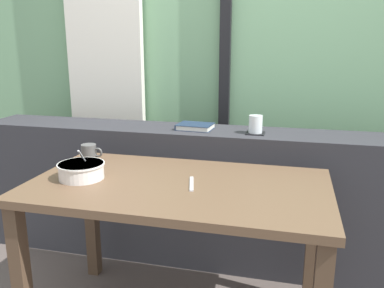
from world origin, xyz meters
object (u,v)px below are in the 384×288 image
object	(u,v)px
coaster_square	(255,133)
soup_bowl	(81,171)
juice_glass	(256,125)
ceramic_mug	(89,153)
breakfast_table	(178,204)
fork_utensil	(192,184)
closed_book	(195,126)

from	to	relation	value
coaster_square	soup_bowl	size ratio (longest dim) A/B	0.48
juice_glass	soup_bowl	world-z (taller)	juice_glass
soup_bowl	ceramic_mug	xyz separation A→B (m)	(-0.10, 0.26, 0.01)
soup_bowl	coaster_square	bearing A→B (deg)	42.54
coaster_square	ceramic_mug	bearing A→B (deg)	-154.33
breakfast_table	soup_bowl	bearing A→B (deg)	-173.88
breakfast_table	soup_bowl	distance (m)	0.46
ceramic_mug	fork_utensil	bearing A→B (deg)	-20.10
coaster_square	fork_utensil	size ratio (longest dim) A/B	0.59
soup_bowl	ceramic_mug	bearing A→B (deg)	110.80
soup_bowl	fork_utensil	distance (m)	0.50
coaster_square	soup_bowl	world-z (taller)	soup_bowl
breakfast_table	coaster_square	world-z (taller)	coaster_square
fork_utensil	soup_bowl	bearing A→B (deg)	171.15
breakfast_table	coaster_square	bearing A→B (deg)	65.67
coaster_square	juice_glass	bearing A→B (deg)	0.00
ceramic_mug	soup_bowl	bearing A→B (deg)	-69.20
breakfast_table	fork_utensil	distance (m)	0.12
closed_book	breakfast_table	bearing A→B (deg)	-82.93
fork_utensil	breakfast_table	bearing A→B (deg)	163.05
breakfast_table	juice_glass	world-z (taller)	juice_glass
breakfast_table	closed_book	world-z (taller)	closed_book
closed_book	soup_bowl	bearing A→B (deg)	-117.51
breakfast_table	coaster_square	size ratio (longest dim) A/B	12.89
breakfast_table	ceramic_mug	xyz separation A→B (m)	(-0.53, 0.21, 0.14)
breakfast_table	ceramic_mug	size ratio (longest dim) A/B	11.41
coaster_square	closed_book	distance (m)	0.35
coaster_square	closed_book	bearing A→B (deg)	174.40
fork_utensil	closed_book	bearing A→B (deg)	88.54
soup_bowl	fork_utensil	world-z (taller)	soup_bowl
soup_bowl	juice_glass	bearing A→B (deg)	42.54
coaster_square	fork_utensil	distance (m)	0.65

